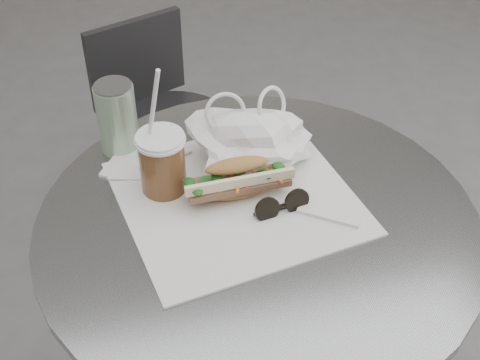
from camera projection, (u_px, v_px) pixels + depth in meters
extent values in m
cylinder|color=slate|center=(255.00, 348.00, 1.38)|extent=(0.08, 0.08, 0.71)
cylinder|color=slate|center=(258.00, 223.00, 1.14)|extent=(0.76, 0.76, 0.02)
cylinder|color=#2B2B2E|center=(178.00, 236.00, 2.13)|extent=(0.32, 0.32, 0.02)
cylinder|color=#2B2B2E|center=(174.00, 187.00, 2.00)|extent=(0.06, 0.06, 0.43)
cylinder|color=#2B2B2E|center=(169.00, 129.00, 1.86)|extent=(0.36, 0.36, 0.02)
cube|color=#2B2B2E|center=(136.00, 61.00, 1.88)|extent=(0.28, 0.12, 0.25)
cube|color=white|center=(236.00, 198.00, 1.18)|extent=(0.45, 0.43, 0.00)
ellipsoid|color=#AE6B41|center=(238.00, 191.00, 1.17)|extent=(0.23, 0.09, 0.02)
cube|color=brown|center=(238.00, 183.00, 1.16)|extent=(0.18, 0.06, 0.01)
ellipsoid|color=#AE6B41|center=(237.00, 168.00, 1.15)|extent=(0.23, 0.09, 0.04)
cylinder|color=brown|center=(163.00, 166.00, 1.16)|extent=(0.08, 0.08, 0.11)
cylinder|color=white|center=(160.00, 139.00, 1.12)|extent=(0.09, 0.09, 0.01)
cylinder|color=white|center=(152.00, 118.00, 1.10)|extent=(0.04, 0.05, 0.20)
cylinder|color=black|center=(267.00, 210.00, 1.12)|extent=(0.05, 0.02, 0.05)
cylinder|color=black|center=(297.00, 201.00, 1.14)|extent=(0.05, 0.02, 0.05)
cube|color=black|center=(282.00, 208.00, 1.14)|extent=(0.02, 0.01, 0.00)
cube|color=white|center=(139.00, 164.00, 1.25)|extent=(0.15, 0.15, 0.01)
cube|color=white|center=(139.00, 162.00, 1.24)|extent=(0.12, 0.12, 0.00)
cylinder|color=#579661|center=(117.00, 118.00, 1.24)|extent=(0.07, 0.07, 0.14)
cylinder|color=slate|center=(112.00, 86.00, 1.20)|extent=(0.07, 0.07, 0.00)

